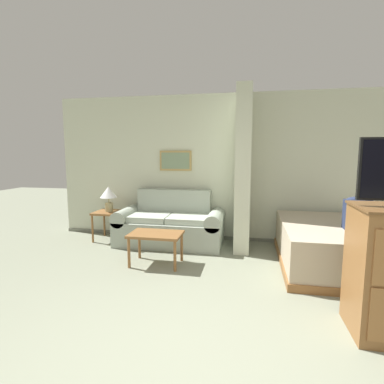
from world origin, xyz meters
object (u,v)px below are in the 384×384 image
at_px(table_lamp, 109,194).
at_px(couch, 170,225).
at_px(backpack, 358,213).
at_px(bed, 346,246).
at_px(coffee_table, 156,237).

bearing_deg(table_lamp, couch, -0.60).
distance_m(table_lamp, backpack, 3.95).
relative_size(table_lamp, bed, 0.23).
relative_size(coffee_table, backpack, 1.71).
bearing_deg(couch, table_lamp, 179.40).
relative_size(couch, coffee_table, 2.51).
height_order(coffee_table, bed, bed).
xyz_separation_m(couch, backpack, (2.71, -0.82, 0.49)).
relative_size(couch, backpack, 4.28).
relative_size(couch, table_lamp, 4.09).
bearing_deg(bed, backpack, -81.20).
height_order(table_lamp, bed, table_lamp).
bearing_deg(table_lamp, backpack, -12.22).
bearing_deg(bed, table_lamp, 171.24).
xyz_separation_m(couch, bed, (2.67, -0.58, -0.02)).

